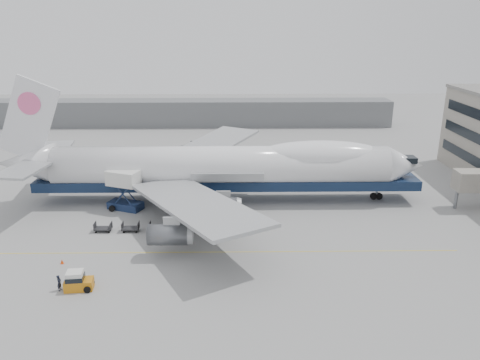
{
  "coord_description": "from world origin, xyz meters",
  "views": [
    {
      "loc": [
        1.93,
        -58.33,
        27.14
      ],
      "look_at": [
        2.88,
        6.0,
        5.43
      ],
      "focal_mm": 35.0,
      "sensor_mm": 36.0,
      "label": 1
    }
  ],
  "objects_px": {
    "catering_truck": "(124,188)",
    "airliner": "(225,167)",
    "ground_worker": "(59,283)",
    "baggage_tug": "(77,281)"
  },
  "relations": [
    {
      "from": "catering_truck",
      "to": "ground_worker",
      "type": "distance_m",
      "value": 23.27
    },
    {
      "from": "catering_truck",
      "to": "airliner",
      "type": "bearing_deg",
      "value": 34.54
    },
    {
      "from": "catering_truck",
      "to": "ground_worker",
      "type": "xyz_separation_m",
      "value": [
        -2.02,
        -23.04,
        -2.55
      ]
    },
    {
      "from": "airliner",
      "to": "catering_truck",
      "type": "relative_size",
      "value": 10.92
    },
    {
      "from": "baggage_tug",
      "to": "ground_worker",
      "type": "bearing_deg",
      "value": -179.95
    },
    {
      "from": "airliner",
      "to": "ground_worker",
      "type": "bearing_deg",
      "value": -123.11
    },
    {
      "from": "airliner",
      "to": "ground_worker",
      "type": "height_order",
      "value": "airliner"
    },
    {
      "from": "ground_worker",
      "to": "catering_truck",
      "type": "bearing_deg",
      "value": -0.68
    },
    {
      "from": "airliner",
      "to": "baggage_tug",
      "type": "relative_size",
      "value": 21.75
    },
    {
      "from": "airliner",
      "to": "ground_worker",
      "type": "distance_m",
      "value": 32.02
    }
  ]
}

